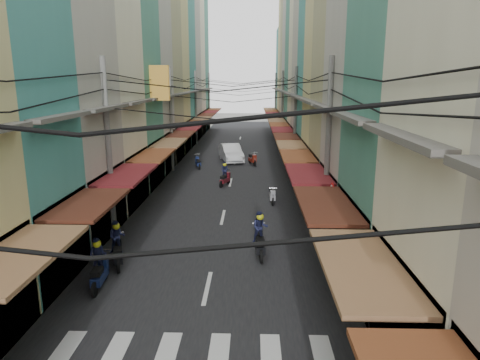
% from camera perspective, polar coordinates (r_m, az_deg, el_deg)
% --- Properties ---
extents(ground, '(160.00, 160.00, 0.00)m').
position_cam_1_polar(ground, '(17.44, -3.68, -11.17)').
color(ground, '#62625D').
rests_on(ground, ground).
extents(road, '(10.00, 80.00, 0.02)m').
position_cam_1_polar(road, '(36.56, -0.79, 1.87)').
color(road, black).
rests_on(road, ground).
extents(sidewalk_left, '(3.00, 80.00, 0.06)m').
position_cam_1_polar(sidewalk_left, '(37.40, -10.79, 1.92)').
color(sidewalk_left, slate).
rests_on(sidewalk_left, ground).
extents(sidewalk_right, '(3.00, 80.00, 0.06)m').
position_cam_1_polar(sidewalk_right, '(36.85, 9.37, 1.81)').
color(sidewalk_right, slate).
rests_on(sidewalk_right, ground).
extents(crosswalk, '(7.55, 2.40, 0.01)m').
position_cam_1_polar(crosswalk, '(12.25, -6.49, -22.68)').
color(crosswalk, silver).
rests_on(crosswalk, ground).
extents(building_row_left, '(7.80, 67.67, 23.70)m').
position_cam_1_polar(building_row_left, '(33.83, -15.28, 17.14)').
color(building_row_left, '#B9B5A9').
rests_on(building_row_left, ground).
extents(building_row_right, '(7.80, 68.98, 22.59)m').
position_cam_1_polar(building_row_right, '(32.95, 13.38, 16.72)').
color(building_row_right, teal).
rests_on(building_row_right, ground).
extents(utility_poles, '(10.20, 66.13, 8.20)m').
position_cam_1_polar(utility_poles, '(30.87, -1.24, 12.08)').
color(utility_poles, gray).
rests_on(utility_poles, ground).
extents(white_car, '(5.75, 3.26, 1.91)m').
position_cam_1_polar(white_car, '(38.85, -1.19, 2.53)').
color(white_car, silver).
rests_on(white_car, ground).
extents(bicycle, '(1.64, 0.94, 1.06)m').
position_cam_1_polar(bicycle, '(19.09, 19.97, -9.77)').
color(bicycle, black).
rests_on(bicycle, ground).
extents(moving_scooters, '(7.00, 24.59, 1.92)m').
position_cam_1_polar(moving_scooters, '(22.77, -4.76, -3.82)').
color(moving_scooters, black).
rests_on(moving_scooters, ground).
extents(parked_scooters, '(13.06, 14.97, 1.00)m').
position_cam_1_polar(parked_scooters, '(14.07, 13.54, -15.68)').
color(parked_scooters, black).
rests_on(parked_scooters, ground).
extents(pedestrians, '(13.79, 21.66, 2.24)m').
position_cam_1_polar(pedestrians, '(18.53, -16.56, -6.77)').
color(pedestrians, '#271E29').
rests_on(pedestrians, ground).
extents(market_umbrella, '(2.10, 2.10, 2.21)m').
position_cam_1_polar(market_umbrella, '(13.41, 20.97, -10.74)').
color(market_umbrella, '#B2B2B7').
rests_on(market_umbrella, ground).
extents(traffic_sign, '(0.10, 0.70, 3.19)m').
position_cam_1_polar(traffic_sign, '(17.68, 12.12, -2.97)').
color(traffic_sign, gray).
rests_on(traffic_sign, ground).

